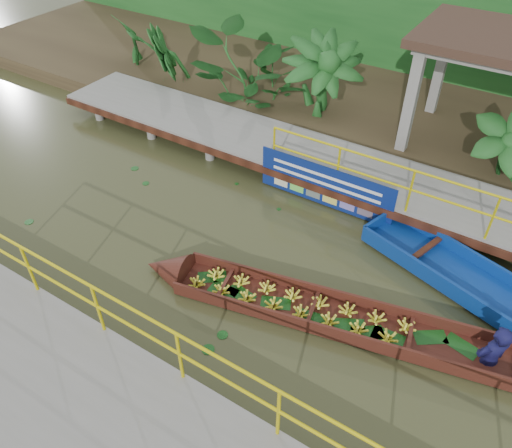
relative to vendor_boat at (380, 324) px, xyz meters
The scene contains 8 objects.
ground 2.82m from the vendor_boat, behind, with size 80.00×80.00×0.00m, color #32361B.
land_strip 8.24m from the vendor_boat, 109.88° to the left, with size 30.00×8.00×0.45m, color #2F2417.
far_dock 4.62m from the vendor_boat, 127.12° to the left, with size 16.00×2.06×1.66m.
foliage_backdrop 10.77m from the vendor_boat, 105.29° to the left, with size 30.00×0.80×4.00m, color #164418.
vendor_boat is the anchor object (origin of this frame).
moored_blue_boat 2.33m from the vendor_boat, 48.45° to the left, with size 4.16×2.18×0.96m.
blue_banner 3.67m from the vendor_boat, 131.68° to the left, with size 3.23×0.04×1.01m.
tropical_plants 7.27m from the vendor_boat, 129.37° to the left, with size 14.49×1.49×1.86m.
Camera 1 is at (3.92, -5.98, 7.04)m, focal length 35.00 mm.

